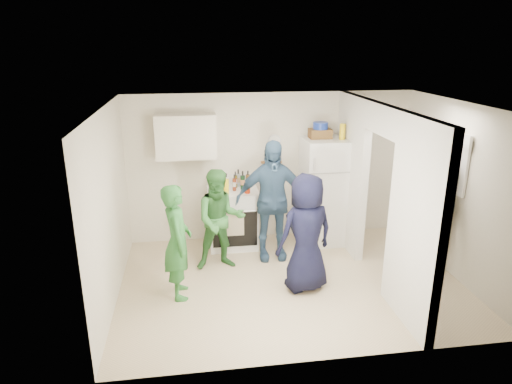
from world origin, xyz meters
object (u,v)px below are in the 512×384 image
yellow_cup_stack_top (342,132)px  person_green_center (220,220)px  person_denim (271,201)px  blue_bowl (320,126)px  person_nook (428,211)px  fridge (324,191)px  stove (233,218)px  person_navy (306,233)px  wicker_basket (320,134)px  person_green_left (177,242)px

yellow_cup_stack_top → person_green_center: (-2.02, -0.63, -1.14)m
yellow_cup_stack_top → person_denim: bearing=-162.1°
blue_bowl → yellow_cup_stack_top: size_ratio=0.96×
blue_bowl → person_denim: (-0.89, -0.54, -1.04)m
person_green_center → person_nook: (3.01, -0.48, 0.15)m
fridge → blue_bowl: (-0.10, 0.05, 1.10)m
stove → person_navy: 1.79m
person_nook → blue_bowl: bearing=-123.1°
wicker_basket → person_denim: wicker_basket is taller
person_denim → person_nook: 2.31m
person_green_left → person_denim: (1.42, 0.96, 0.16)m
wicker_basket → person_green_left: (-2.31, -1.50, -1.08)m
person_green_center → stove: bearing=67.9°
person_nook → person_green_center: bearing=-88.4°
fridge → person_denim: (-0.99, -0.49, 0.05)m
wicker_basket → person_denim: size_ratio=0.18×
yellow_cup_stack_top → person_denim: size_ratio=0.13×
blue_bowl → yellow_cup_stack_top: blue_bowl is taller
stove → person_green_center: 0.85m
stove → person_denim: (0.55, -0.52, 0.46)m
fridge → person_nook: 1.71m
person_green_center → person_navy: person_navy is taller
wicker_basket → person_green_left: wicker_basket is taller
blue_bowl → person_denim: size_ratio=0.13×
fridge → person_green_center: size_ratio=1.16×
wicker_basket → yellow_cup_stack_top: size_ratio=1.40×
stove → person_nook: 3.05m
wicker_basket → blue_bowl: size_ratio=1.46×
stove → blue_bowl: bearing=0.8°
person_navy → fridge: bearing=-131.3°
person_green_left → person_nook: 3.63m
yellow_cup_stack_top → fridge: bearing=155.6°
person_denim → person_nook: (2.20, -0.72, -0.03)m
person_denim → person_navy: bearing=-73.4°
wicker_basket → person_nook: wicker_basket is taller
yellow_cup_stack_top → person_nook: bearing=-48.3°
person_green_left → person_denim: 1.72m
person_denim → person_nook: bearing=-17.4°
yellow_cup_stack_top → person_nook: size_ratio=0.14×
stove → blue_bowl: 2.08m
blue_bowl → person_navy: (-0.60, -1.57, -1.17)m
stove → wicker_basket: wicker_basket is taller
wicker_basket → person_navy: bearing=-110.8°
blue_bowl → stove: bearing=-179.2°
blue_bowl → person_nook: 2.11m
yellow_cup_stack_top → person_navy: yellow_cup_stack_top is taller
fridge → person_green_center: fridge is taller
fridge → yellow_cup_stack_top: size_ratio=7.15×
stove → person_green_center: (-0.26, -0.76, 0.28)m
blue_bowl → person_green_left: (-2.31, -1.50, -1.21)m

